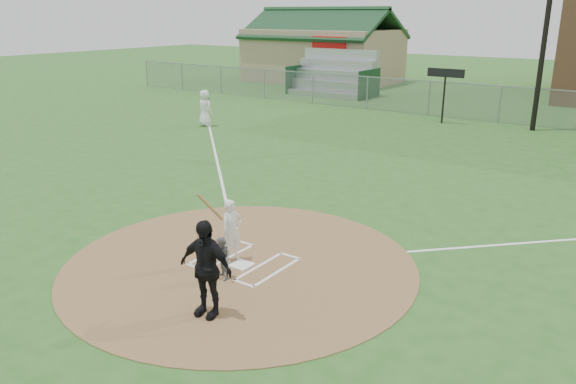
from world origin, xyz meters
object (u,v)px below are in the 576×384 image
Objects in this scene: home_plate at (242,265)px; umpire at (205,268)px; catcher at (222,259)px; batter_at_plate at (232,231)px; ondeck_player at (205,108)px.

umpire is at bearing -67.64° from home_plate.
catcher is at bearing -82.99° from home_plate.
batter_at_plate is (-0.45, 0.88, 0.28)m from catcher.
ondeck_player is at bearing 125.73° from umpire.
batter_at_plate is at bearing 140.85° from catcher.
umpire reaches higher than home_plate.
ondeck_player is at bearing 135.66° from home_plate.
catcher is at bearing 141.60° from ondeck_player.
batter_at_plate is (-1.23, 2.22, -0.22)m from umpire.
home_plate is 2.50m from umpire.
umpire is at bearing 140.53° from ondeck_player.
catcher is at bearing 112.91° from umpire.
home_plate is at bearing 105.06° from umpire.
umpire is at bearing -60.99° from batter_at_plate.
batter_at_plate is (12.24, -12.21, -0.15)m from ondeck_player.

